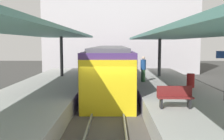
# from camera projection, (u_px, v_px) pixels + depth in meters

# --- Properties ---
(ground_plane) EXTENTS (80.00, 80.00, 0.00)m
(ground_plane) POSITION_uv_depth(u_px,v_px,m) (108.00, 116.00, 12.64)
(ground_plane) COLOR #383835
(platform_left) EXTENTS (4.40, 28.00, 1.00)m
(platform_left) POSITION_uv_depth(u_px,v_px,m) (30.00, 106.00, 12.62)
(platform_left) COLOR #9E9E99
(platform_left) RESTS_ON ground_plane
(platform_right) EXTENTS (4.40, 28.00, 1.00)m
(platform_right) POSITION_uv_depth(u_px,v_px,m) (186.00, 106.00, 12.55)
(platform_right) COLOR #9E9E99
(platform_right) RESTS_ON ground_plane
(track_ballast) EXTENTS (3.20, 28.00, 0.20)m
(track_ballast) POSITION_uv_depth(u_px,v_px,m) (108.00, 114.00, 12.63)
(track_ballast) COLOR #4C4742
(track_ballast) RESTS_ON ground_plane
(rail_near_side) EXTENTS (0.08, 28.00, 0.14)m
(rail_near_side) POSITION_uv_depth(u_px,v_px,m) (93.00, 111.00, 12.62)
(rail_near_side) COLOR slate
(rail_near_side) RESTS_ON track_ballast
(rail_far_side) EXTENTS (0.08, 28.00, 0.14)m
(rail_far_side) POSITION_uv_depth(u_px,v_px,m) (123.00, 111.00, 12.60)
(rail_far_side) COLOR slate
(rail_far_side) RESTS_ON track_ballast
(commuter_train) EXTENTS (2.78, 15.90, 3.10)m
(commuter_train) POSITION_uv_depth(u_px,v_px,m) (110.00, 67.00, 19.60)
(commuter_train) COLOR #472D6B
(commuter_train) RESTS_ON track_ballast
(canopy_left) EXTENTS (4.18, 21.00, 3.23)m
(canopy_left) POSITION_uv_depth(u_px,v_px,m) (37.00, 33.00, 13.64)
(canopy_left) COLOR #333335
(canopy_left) RESTS_ON platform_left
(canopy_right) EXTENTS (4.18, 21.00, 3.05)m
(canopy_right) POSITION_uv_depth(u_px,v_px,m) (181.00, 36.00, 13.59)
(canopy_right) COLOR #333335
(canopy_right) RESTS_ON platform_right
(platform_bench) EXTENTS (1.40, 0.41, 0.86)m
(platform_bench) POSITION_uv_depth(u_px,v_px,m) (175.00, 96.00, 10.20)
(platform_bench) COLOR black
(platform_bench) RESTS_ON platform_right
(litter_bin) EXTENTS (0.44, 0.44, 0.80)m
(litter_bin) POSITION_uv_depth(u_px,v_px,m) (191.00, 81.00, 14.94)
(litter_bin) COLOR maroon
(litter_bin) RESTS_ON platform_right
(passenger_near_bench) EXTENTS (0.36, 0.36, 1.68)m
(passenger_near_bench) POSITION_uv_depth(u_px,v_px,m) (143.00, 69.00, 17.15)
(passenger_near_bench) COLOR #386B3D
(passenger_near_bench) RESTS_ON platform_right
(station_building_backdrop) EXTENTS (18.00, 6.00, 11.00)m
(station_building_backdrop) POSITION_uv_depth(u_px,v_px,m) (120.00, 27.00, 31.95)
(station_building_backdrop) COLOR #B7B2B7
(station_building_backdrop) RESTS_ON ground_plane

